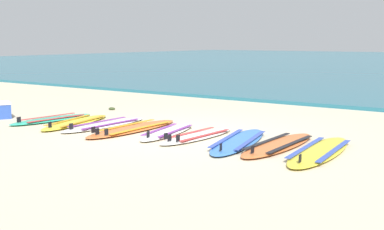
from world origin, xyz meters
TOP-DOWN VIEW (x-y plane):
  - ground_plane at (0.00, 0.00)m, footprint 80.00×80.00m
  - surfboard_0 at (-3.25, -0.30)m, footprint 0.73×2.05m
  - surfboard_1 at (-2.51, -0.29)m, footprint 0.97×2.22m
  - surfboard_2 at (-1.80, -0.15)m, footprint 0.66×2.22m
  - surfboard_3 at (-1.04, -0.15)m, footprint 0.66×2.45m
  - surfboard_4 at (-0.26, -0.06)m, footprint 0.80×1.97m
  - surfboard_5 at (0.42, -0.07)m, footprint 0.65×2.00m
  - surfboard_6 at (1.25, -0.05)m, footprint 1.08×2.47m
  - surfboard_7 at (1.94, 0.08)m, footprint 0.63×2.34m
  - surfboard_8 at (2.66, 0.00)m, footprint 0.76×2.50m
  - cooler_box at (-4.47, -0.67)m, footprint 0.55×0.48m
  - seaweed_clump_near_shoreline at (-3.35, 1.67)m, footprint 0.18×0.15m

SIDE VIEW (x-z plane):
  - ground_plane at x=0.00m, z-range 0.00..0.00m
  - seaweed_clump_near_shoreline at x=-3.35m, z-range 0.00..0.06m
  - surfboard_8 at x=2.66m, z-range -0.05..0.13m
  - surfboard_6 at x=1.25m, z-range -0.05..0.13m
  - surfboard_7 at x=1.94m, z-range -0.05..0.13m
  - surfboard_2 at x=-1.80m, z-range -0.05..0.13m
  - surfboard_1 at x=-2.51m, z-range -0.05..0.13m
  - surfboard_0 at x=-3.25m, z-range -0.05..0.13m
  - surfboard_4 at x=-0.26m, z-range -0.05..0.13m
  - surfboard_3 at x=-1.04m, z-range -0.05..0.13m
  - surfboard_5 at x=0.42m, z-range -0.05..0.13m
  - cooler_box at x=-4.47m, z-range 0.00..0.38m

